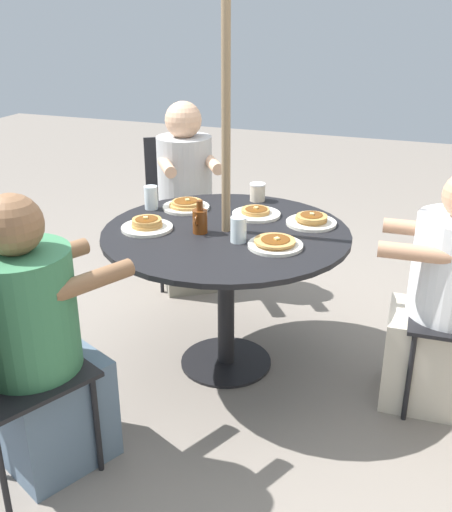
{
  "coord_description": "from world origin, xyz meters",
  "views": [
    {
      "loc": [
        2.53,
        0.93,
        1.76
      ],
      "look_at": [
        0.0,
        0.0,
        0.61
      ],
      "focal_mm": 42.0,
      "sensor_mm": 36.0,
      "label": 1
    }
  ],
  "objects_px": {
    "diner_south": "(38,351)",
    "diner_east": "(186,204)",
    "pancake_plate_d": "(275,244)",
    "syrup_bottle": "(200,220)",
    "diner_north": "(443,305)",
    "pancake_plate_c": "(147,225)",
    "patio_chair_east": "(181,199)",
    "pancake_plate_e": "(186,206)",
    "pancake_plate_a": "(311,221)",
    "coffee_cup": "(258,192)",
    "pancake_plate_b": "(256,213)",
    "drinking_glass_a": "(238,230)",
    "drinking_glass_b": "(151,198)",
    "patio_table": "(226,252)"
  },
  "relations": [
    {
      "from": "diner_north",
      "to": "drinking_glass_a",
      "type": "bearing_deg",
      "value": 97.41
    },
    {
      "from": "patio_chair_east",
      "to": "pancake_plate_b",
      "type": "bearing_deg",
      "value": 101.16
    },
    {
      "from": "pancake_plate_a",
      "to": "coffee_cup",
      "type": "bearing_deg",
      "value": -127.04
    },
    {
      "from": "coffee_cup",
      "to": "drinking_glass_b",
      "type": "bearing_deg",
      "value": -55.95
    },
    {
      "from": "diner_north",
      "to": "syrup_bottle",
      "type": "bearing_deg",
      "value": 93.31
    },
    {
      "from": "diner_south",
      "to": "drinking_glass_b",
      "type": "distance_m",
      "value": 1.14
    },
    {
      "from": "diner_south",
      "to": "diner_north",
      "type": "bearing_deg",
      "value": 58.65
    },
    {
      "from": "pancake_plate_c",
      "to": "drinking_glass_a",
      "type": "height_order",
      "value": "drinking_glass_a"
    },
    {
      "from": "diner_south",
      "to": "diner_east",
      "type": "bearing_deg",
      "value": 119.83
    },
    {
      "from": "pancake_plate_e",
      "to": "diner_south",
      "type": "bearing_deg",
      "value": -5.68
    },
    {
      "from": "diner_east",
      "to": "syrup_bottle",
      "type": "bearing_deg",
      "value": 82.93
    },
    {
      "from": "pancake_plate_b",
      "to": "syrup_bottle",
      "type": "height_order",
      "value": "syrup_bottle"
    },
    {
      "from": "pancake_plate_c",
      "to": "pancake_plate_e",
      "type": "bearing_deg",
      "value": 171.61
    },
    {
      "from": "coffee_cup",
      "to": "syrup_bottle",
      "type": "bearing_deg",
      "value": -10.64
    },
    {
      "from": "diner_south",
      "to": "pancake_plate_a",
      "type": "distance_m",
      "value": 1.42
    },
    {
      "from": "pancake_plate_a",
      "to": "diner_south",
      "type": "bearing_deg",
      "value": -34.45
    },
    {
      "from": "patio_table",
      "to": "pancake_plate_c",
      "type": "distance_m",
      "value": 0.4
    },
    {
      "from": "pancake_plate_a",
      "to": "patio_chair_east",
      "type": "bearing_deg",
      "value": -125.97
    },
    {
      "from": "syrup_bottle",
      "to": "pancake_plate_e",
      "type": "bearing_deg",
      "value": -146.03
    },
    {
      "from": "diner_south",
      "to": "pancake_plate_e",
      "type": "xyz_separation_m",
      "value": [
        -1.16,
        0.12,
        0.24
      ]
    },
    {
      "from": "drinking_glass_a",
      "to": "drinking_glass_b",
      "type": "bearing_deg",
      "value": -116.1
    },
    {
      "from": "pancake_plate_b",
      "to": "pancake_plate_d",
      "type": "height_order",
      "value": "same"
    },
    {
      "from": "pancake_plate_b",
      "to": "diner_south",
      "type": "bearing_deg",
      "value": -22.79
    },
    {
      "from": "drinking_glass_b",
      "to": "diner_east",
      "type": "bearing_deg",
      "value": -171.61
    },
    {
      "from": "patio_table",
      "to": "drinking_glass_b",
      "type": "height_order",
      "value": "drinking_glass_b"
    },
    {
      "from": "pancake_plate_b",
      "to": "pancake_plate_e",
      "type": "height_order",
      "value": "pancake_plate_e"
    },
    {
      "from": "diner_east",
      "to": "drinking_glass_b",
      "type": "relative_size",
      "value": 9.79
    },
    {
      "from": "pancake_plate_d",
      "to": "drinking_glass_a",
      "type": "relative_size",
      "value": 2.1
    },
    {
      "from": "pancake_plate_b",
      "to": "drinking_glass_b",
      "type": "distance_m",
      "value": 0.56
    },
    {
      "from": "drinking_glass_a",
      "to": "diner_east",
      "type": "bearing_deg",
      "value": -144.36
    },
    {
      "from": "pancake_plate_b",
      "to": "syrup_bottle",
      "type": "relative_size",
      "value": 1.56
    },
    {
      "from": "patio_chair_east",
      "to": "pancake_plate_e",
      "type": "distance_m",
      "value": 0.87
    },
    {
      "from": "patio_table",
      "to": "pancake_plate_e",
      "type": "distance_m",
      "value": 0.41
    },
    {
      "from": "diner_north",
      "to": "pancake_plate_b",
      "type": "height_order",
      "value": "diner_north"
    },
    {
      "from": "pancake_plate_d",
      "to": "syrup_bottle",
      "type": "distance_m",
      "value": 0.39
    },
    {
      "from": "patio_table",
      "to": "drinking_glass_b",
      "type": "relative_size",
      "value": 9.73
    },
    {
      "from": "pancake_plate_d",
      "to": "diner_south",
      "type": "bearing_deg",
      "value": -41.28
    },
    {
      "from": "pancake_plate_c",
      "to": "pancake_plate_d",
      "type": "height_order",
      "value": "pancake_plate_c"
    },
    {
      "from": "syrup_bottle",
      "to": "drinking_glass_b",
      "type": "relative_size",
      "value": 1.3
    },
    {
      "from": "pancake_plate_a",
      "to": "pancake_plate_d",
      "type": "xyz_separation_m",
      "value": [
        0.35,
        -0.08,
        -0.0
      ]
    },
    {
      "from": "diner_north",
      "to": "pancake_plate_d",
      "type": "bearing_deg",
      "value": 100.08
    },
    {
      "from": "patio_table",
      "to": "pancake_plate_c",
      "type": "relative_size",
      "value": 4.81
    },
    {
      "from": "diner_north",
      "to": "diner_east",
      "type": "height_order",
      "value": "diner_east"
    },
    {
      "from": "patio_table",
      "to": "pancake_plate_d",
      "type": "height_order",
      "value": "pancake_plate_d"
    },
    {
      "from": "pancake_plate_a",
      "to": "drinking_glass_b",
      "type": "relative_size",
      "value": 2.02
    },
    {
      "from": "diner_north",
      "to": "pancake_plate_e",
      "type": "relative_size",
      "value": 4.52
    },
    {
      "from": "pancake_plate_c",
      "to": "pancake_plate_d",
      "type": "relative_size",
      "value": 1.0
    },
    {
      "from": "diner_south",
      "to": "coffee_cup",
      "type": "height_order",
      "value": "diner_south"
    },
    {
      "from": "pancake_plate_a",
      "to": "pancake_plate_d",
      "type": "height_order",
      "value": "pancake_plate_a"
    },
    {
      "from": "patio_chair_east",
      "to": "pancake_plate_b",
      "type": "xyz_separation_m",
      "value": [
        0.73,
        0.76,
        0.22
      ]
    }
  ]
}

